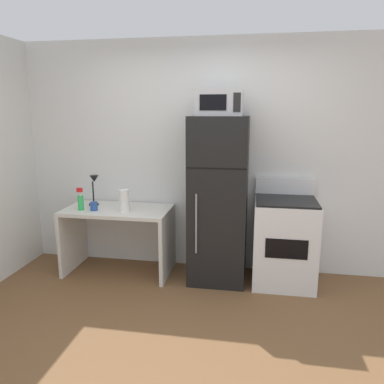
% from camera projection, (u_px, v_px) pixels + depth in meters
% --- Properties ---
extents(ground_plane, '(12.00, 12.00, 0.00)m').
position_uv_depth(ground_plane, '(179.00, 349.00, 2.91)').
color(ground_plane, brown).
extents(wall_back_white, '(5.00, 0.10, 2.60)m').
position_uv_depth(wall_back_white, '(208.00, 157.00, 4.27)').
color(wall_back_white, silver).
rests_on(wall_back_white, ground).
extents(desk, '(1.18, 0.64, 0.75)m').
position_uv_depth(desk, '(118.00, 228.00, 4.23)').
color(desk, silver).
rests_on(desk, ground).
extents(desk_lamp, '(0.14, 0.12, 0.35)m').
position_uv_depth(desk_lamp, '(94.00, 185.00, 4.25)').
color(desk_lamp, black).
rests_on(desk_lamp, desk).
extents(coffee_mug, '(0.08, 0.08, 0.09)m').
position_uv_depth(coffee_mug, '(94.00, 206.00, 4.08)').
color(coffee_mug, '#264C99').
rests_on(coffee_mug, desk).
extents(paper_towel_roll, '(0.11, 0.11, 0.24)m').
position_uv_depth(paper_towel_roll, '(124.00, 201.00, 4.03)').
color(paper_towel_roll, white).
rests_on(paper_towel_roll, desk).
extents(spray_bottle, '(0.06, 0.06, 0.25)m').
position_uv_depth(spray_bottle, '(81.00, 201.00, 4.10)').
color(spray_bottle, green).
rests_on(spray_bottle, desk).
extents(refrigerator, '(0.60, 0.62, 1.77)m').
position_uv_depth(refrigerator, '(219.00, 200.00, 3.98)').
color(refrigerator, black).
rests_on(refrigerator, ground).
extents(microwave, '(0.46, 0.35, 0.26)m').
position_uv_depth(microwave, '(220.00, 103.00, 3.74)').
color(microwave, '#B7B7BC').
rests_on(microwave, refrigerator).
extents(oven_range, '(0.64, 0.61, 1.10)m').
position_uv_depth(oven_range, '(284.00, 241.00, 3.95)').
color(oven_range, white).
rests_on(oven_range, ground).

